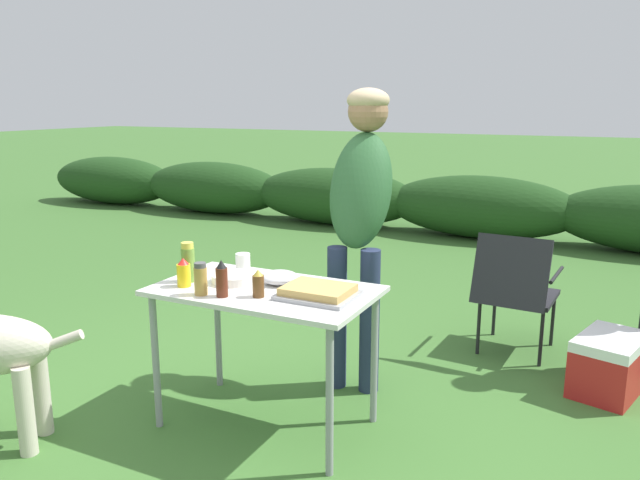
{
  "coord_description": "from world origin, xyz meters",
  "views": [
    {
      "loc": [
        1.57,
        -2.56,
        1.65
      ],
      "look_at": [
        0.06,
        0.51,
        0.89
      ],
      "focal_mm": 35.0,
      "sensor_mm": 36.0,
      "label": 1
    }
  ],
  "objects_px": {
    "plate_stack": "(234,278)",
    "paper_cup_stack": "(243,263)",
    "beer_bottle": "(258,284)",
    "mustard_bottle": "(184,273)",
    "cooler_box": "(609,364)",
    "mixing_bowl": "(279,277)",
    "spice_jar": "(201,279)",
    "relish_jar": "(188,263)",
    "standing_person_with_beanie": "(361,200)",
    "bbq_sauce_bottle": "(222,279)",
    "food_tray": "(318,292)",
    "camp_chair_green_behind_table": "(515,288)",
    "folding_table": "(265,303)"
  },
  "relations": [
    {
      "from": "beer_bottle",
      "to": "spice_jar",
      "type": "xyz_separation_m",
      "value": [
        -0.27,
        -0.09,
        0.01
      ]
    },
    {
      "from": "food_tray",
      "to": "cooler_box",
      "type": "bearing_deg",
      "value": 43.15
    },
    {
      "from": "folding_table",
      "to": "plate_stack",
      "type": "xyz_separation_m",
      "value": [
        -0.2,
        0.02,
        0.1
      ]
    },
    {
      "from": "standing_person_with_beanie",
      "to": "mustard_bottle",
      "type": "bearing_deg",
      "value": -131.8
    },
    {
      "from": "mixing_bowl",
      "to": "relish_jar",
      "type": "xyz_separation_m",
      "value": [
        -0.44,
        -0.18,
        0.07
      ]
    },
    {
      "from": "mixing_bowl",
      "to": "bbq_sauce_bottle",
      "type": "height_order",
      "value": "bbq_sauce_bottle"
    },
    {
      "from": "food_tray",
      "to": "cooler_box",
      "type": "distance_m",
      "value": 1.85
    },
    {
      "from": "folding_table",
      "to": "paper_cup_stack",
      "type": "bearing_deg",
      "value": 140.82
    },
    {
      "from": "plate_stack",
      "to": "beer_bottle",
      "type": "height_order",
      "value": "beer_bottle"
    },
    {
      "from": "mixing_bowl",
      "to": "mustard_bottle",
      "type": "distance_m",
      "value": 0.48
    },
    {
      "from": "folding_table",
      "to": "bbq_sauce_bottle",
      "type": "height_order",
      "value": "bbq_sauce_bottle"
    },
    {
      "from": "folding_table",
      "to": "relish_jar",
      "type": "relative_size",
      "value": 5.31
    },
    {
      "from": "relish_jar",
      "to": "mustard_bottle",
      "type": "bearing_deg",
      "value": -67.27
    },
    {
      "from": "mixing_bowl",
      "to": "bbq_sauce_bottle",
      "type": "bearing_deg",
      "value": -112.92
    },
    {
      "from": "folding_table",
      "to": "standing_person_with_beanie",
      "type": "distance_m",
      "value": 0.86
    },
    {
      "from": "relish_jar",
      "to": "standing_person_with_beanie",
      "type": "xyz_separation_m",
      "value": [
        0.64,
        0.78,
        0.26
      ]
    },
    {
      "from": "food_tray",
      "to": "bbq_sauce_bottle",
      "type": "relative_size",
      "value": 1.96
    },
    {
      "from": "mixing_bowl",
      "to": "camp_chair_green_behind_table",
      "type": "bearing_deg",
      "value": 55.02
    },
    {
      "from": "food_tray",
      "to": "bbq_sauce_bottle",
      "type": "distance_m",
      "value": 0.46
    },
    {
      "from": "food_tray",
      "to": "spice_jar",
      "type": "height_order",
      "value": "spice_jar"
    },
    {
      "from": "bbq_sauce_bottle",
      "to": "mustard_bottle",
      "type": "xyz_separation_m",
      "value": [
        -0.27,
        0.06,
        -0.02
      ]
    },
    {
      "from": "spice_jar",
      "to": "bbq_sauce_bottle",
      "type": "relative_size",
      "value": 0.88
    },
    {
      "from": "paper_cup_stack",
      "to": "spice_jar",
      "type": "bearing_deg",
      "value": -83.65
    },
    {
      "from": "mixing_bowl",
      "to": "mustard_bottle",
      "type": "relative_size",
      "value": 1.34
    },
    {
      "from": "folding_table",
      "to": "mixing_bowl",
      "type": "distance_m",
      "value": 0.16
    },
    {
      "from": "paper_cup_stack",
      "to": "standing_person_with_beanie",
      "type": "bearing_deg",
      "value": 45.09
    },
    {
      "from": "relish_jar",
      "to": "standing_person_with_beanie",
      "type": "height_order",
      "value": "standing_person_with_beanie"
    },
    {
      "from": "relish_jar",
      "to": "cooler_box",
      "type": "height_order",
      "value": "relish_jar"
    },
    {
      "from": "bbq_sauce_bottle",
      "to": "plate_stack",
      "type": "bearing_deg",
      "value": 111.12
    },
    {
      "from": "beer_bottle",
      "to": "cooler_box",
      "type": "distance_m",
      "value": 2.12
    },
    {
      "from": "mustard_bottle",
      "to": "cooler_box",
      "type": "relative_size",
      "value": 0.27
    },
    {
      "from": "camp_chair_green_behind_table",
      "to": "cooler_box",
      "type": "height_order",
      "value": "camp_chair_green_behind_table"
    },
    {
      "from": "beer_bottle",
      "to": "camp_chair_green_behind_table",
      "type": "xyz_separation_m",
      "value": [
        0.94,
        1.63,
        -0.34
      ]
    },
    {
      "from": "relish_jar",
      "to": "bbq_sauce_bottle",
      "type": "xyz_separation_m",
      "value": [
        0.3,
        -0.14,
        -0.02
      ]
    },
    {
      "from": "plate_stack",
      "to": "paper_cup_stack",
      "type": "relative_size",
      "value": 2.24
    },
    {
      "from": "mixing_bowl",
      "to": "relish_jar",
      "type": "relative_size",
      "value": 0.95
    },
    {
      "from": "bbq_sauce_bottle",
      "to": "camp_chair_green_behind_table",
      "type": "relative_size",
      "value": 0.22
    },
    {
      "from": "spice_jar",
      "to": "bbq_sauce_bottle",
      "type": "distance_m",
      "value": 0.11
    },
    {
      "from": "cooler_box",
      "to": "mixing_bowl",
      "type": "bearing_deg",
      "value": 139.82
    },
    {
      "from": "mustard_bottle",
      "to": "plate_stack",
      "type": "bearing_deg",
      "value": 42.89
    },
    {
      "from": "mixing_bowl",
      "to": "paper_cup_stack",
      "type": "relative_size",
      "value": 1.95
    },
    {
      "from": "food_tray",
      "to": "beer_bottle",
      "type": "bearing_deg",
      "value": -155.05
    },
    {
      "from": "bbq_sauce_bottle",
      "to": "relish_jar",
      "type": "bearing_deg",
      "value": 155.92
    },
    {
      "from": "mixing_bowl",
      "to": "camp_chair_green_behind_table",
      "type": "distance_m",
      "value": 1.72
    },
    {
      "from": "cooler_box",
      "to": "folding_table",
      "type": "bearing_deg",
      "value": 142.09
    },
    {
      "from": "paper_cup_stack",
      "to": "relish_jar",
      "type": "xyz_separation_m",
      "value": [
        -0.15,
        -0.29,
        0.05
      ]
    },
    {
      "from": "folding_table",
      "to": "spice_jar",
      "type": "xyz_separation_m",
      "value": [
        -0.22,
        -0.23,
        0.15
      ]
    },
    {
      "from": "food_tray",
      "to": "standing_person_with_beanie",
      "type": "height_order",
      "value": "standing_person_with_beanie"
    },
    {
      "from": "beer_bottle",
      "to": "bbq_sauce_bottle",
      "type": "bearing_deg",
      "value": -155.73
    },
    {
      "from": "beer_bottle",
      "to": "mustard_bottle",
      "type": "height_order",
      "value": "mustard_bottle"
    }
  ]
}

